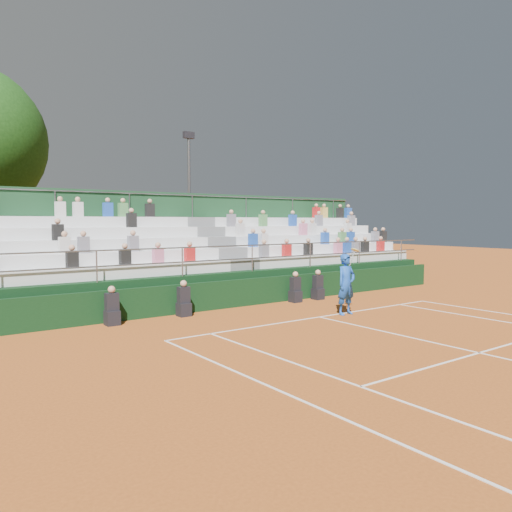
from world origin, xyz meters
TOP-DOWN VIEW (x-y plane):
  - ground at (0.00, 0.00)m, footprint 90.00×90.00m
  - courtside_wall at (0.00, 3.20)m, footprint 20.00×0.15m
  - line_officials at (-1.39, 2.75)m, footprint 8.81×0.40m
  - grandstand at (0.01, 6.44)m, footprint 20.00×5.20m
  - tennis_player at (1.05, -0.18)m, footprint 0.91×0.50m
  - floodlight_mast at (1.84, 12.12)m, footprint 0.60×0.25m

SIDE VIEW (x-z plane):
  - ground at x=0.00m, z-range 0.00..0.00m
  - line_officials at x=-1.39m, z-range -0.12..1.07m
  - courtside_wall at x=0.00m, z-range 0.00..1.00m
  - tennis_player at x=1.05m, z-range -0.09..2.13m
  - grandstand at x=0.01m, z-range -1.13..3.27m
  - floodlight_mast at x=1.84m, z-range 0.67..8.54m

